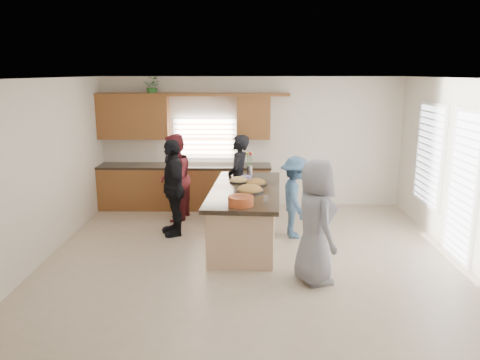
{
  "coord_description": "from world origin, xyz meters",
  "views": [
    {
      "loc": [
        -0.08,
        -7.09,
        2.89
      ],
      "look_at": [
        -0.2,
        0.42,
        1.15
      ],
      "focal_mm": 35.0,
      "sensor_mm": 36.0,
      "label": 1
    }
  ],
  "objects_px": {
    "woman_left_back": "(239,179)",
    "salad_bowl": "(241,200)",
    "woman_left_mid": "(175,178)",
    "woman_left_front": "(173,188)",
    "island": "(245,216)",
    "woman_right_back": "(295,197)",
    "woman_right_front": "(315,222)"
  },
  "relations": [
    {
      "from": "woman_left_back",
      "to": "salad_bowl",
      "type": "bearing_deg",
      "value": 13.63
    },
    {
      "from": "woman_left_mid",
      "to": "woman_left_front",
      "type": "distance_m",
      "value": 0.85
    },
    {
      "from": "island",
      "to": "woman_right_back",
      "type": "xyz_separation_m",
      "value": [
        0.88,
        0.24,
        0.28
      ]
    },
    {
      "from": "island",
      "to": "salad_bowl",
      "type": "distance_m",
      "value": 1.21
    },
    {
      "from": "salad_bowl",
      "to": "woman_left_front",
      "type": "xyz_separation_m",
      "value": [
        -1.23,
        1.42,
        -0.16
      ]
    },
    {
      "from": "salad_bowl",
      "to": "woman_right_front",
      "type": "height_order",
      "value": "woman_right_front"
    },
    {
      "from": "salad_bowl",
      "to": "woman_left_mid",
      "type": "xyz_separation_m",
      "value": [
        -1.33,
        2.26,
        -0.17
      ]
    },
    {
      "from": "island",
      "to": "woman_left_back",
      "type": "height_order",
      "value": "woman_left_back"
    },
    {
      "from": "woman_left_back",
      "to": "woman_right_back",
      "type": "distance_m",
      "value": 1.35
    },
    {
      "from": "island",
      "to": "woman_right_back",
      "type": "relative_size",
      "value": 1.9
    },
    {
      "from": "woman_left_back",
      "to": "woman_left_mid",
      "type": "distance_m",
      "value": 1.26
    },
    {
      "from": "woman_left_mid",
      "to": "woman_right_back",
      "type": "distance_m",
      "value": 2.48
    },
    {
      "from": "island",
      "to": "salad_bowl",
      "type": "relative_size",
      "value": 7.3
    },
    {
      "from": "woman_right_back",
      "to": "woman_right_front",
      "type": "height_order",
      "value": "woman_right_front"
    },
    {
      "from": "woman_left_mid",
      "to": "salad_bowl",
      "type": "bearing_deg",
      "value": 36.82
    },
    {
      "from": "woman_left_back",
      "to": "island",
      "type": "bearing_deg",
      "value": 18.86
    },
    {
      "from": "salad_bowl",
      "to": "woman_left_mid",
      "type": "bearing_deg",
      "value": 120.56
    },
    {
      "from": "island",
      "to": "woman_right_back",
      "type": "bearing_deg",
      "value": 19.5
    },
    {
      "from": "woman_left_mid",
      "to": "woman_right_back",
      "type": "relative_size",
      "value": 1.18
    },
    {
      "from": "woman_left_mid",
      "to": "woman_right_front",
      "type": "distance_m",
      "value": 3.66
    },
    {
      "from": "island",
      "to": "woman_left_mid",
      "type": "bearing_deg",
      "value": 143.32
    },
    {
      "from": "salad_bowl",
      "to": "woman_left_front",
      "type": "relative_size",
      "value": 0.22
    },
    {
      "from": "island",
      "to": "salad_bowl",
      "type": "bearing_deg",
      "value": -89.69
    },
    {
      "from": "salad_bowl",
      "to": "woman_right_back",
      "type": "xyz_separation_m",
      "value": [
        0.95,
        1.3,
        -0.3
      ]
    },
    {
      "from": "woman_right_back",
      "to": "woman_right_front",
      "type": "distance_m",
      "value": 1.83
    },
    {
      "from": "woman_left_front",
      "to": "woman_right_front",
      "type": "relative_size",
      "value": 0.99
    },
    {
      "from": "island",
      "to": "woman_right_front",
      "type": "bearing_deg",
      "value": -54.55
    },
    {
      "from": "island",
      "to": "woman_left_back",
      "type": "relative_size",
      "value": 1.61
    },
    {
      "from": "woman_left_back",
      "to": "woman_left_front",
      "type": "height_order",
      "value": "woman_left_front"
    },
    {
      "from": "woman_left_mid",
      "to": "woman_left_front",
      "type": "height_order",
      "value": "woman_left_front"
    },
    {
      "from": "woman_left_front",
      "to": "woman_right_back",
      "type": "xyz_separation_m",
      "value": [
        2.18,
        -0.12,
        -0.14
      ]
    },
    {
      "from": "salad_bowl",
      "to": "woman_right_front",
      "type": "relative_size",
      "value": 0.22
    }
  ]
}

